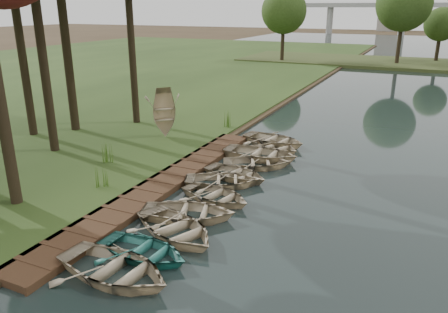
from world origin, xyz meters
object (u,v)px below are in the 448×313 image
at_px(boardwalk, 162,185).
at_px(rowboat_2, 176,226).
at_px(stored_rowboat, 165,132).
at_px(rowboat_1, 143,249).
at_px(rowboat_0, 114,266).

distance_m(boardwalk, rowboat_2, 4.43).
relative_size(boardwalk, stored_rowboat, 5.52).
bearing_deg(stored_rowboat, boardwalk, -105.51).
xyz_separation_m(rowboat_2, stored_rowboat, (-6.40, 9.48, 0.18)).
bearing_deg(rowboat_1, stored_rowboat, 33.00).
xyz_separation_m(rowboat_0, rowboat_1, (0.13, 1.25, -0.07)).
height_order(rowboat_1, rowboat_2, rowboat_2).
distance_m(rowboat_0, rowboat_1, 1.26).
bearing_deg(rowboat_2, rowboat_1, -162.87).
bearing_deg(rowboat_1, rowboat_2, -3.75).
bearing_deg(rowboat_2, boardwalk, 63.24).
bearing_deg(rowboat_0, rowboat_1, -0.29).
relative_size(rowboat_0, rowboat_1, 1.20).
relative_size(boardwalk, rowboat_2, 4.46).
height_order(boardwalk, stored_rowboat, stored_rowboat).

